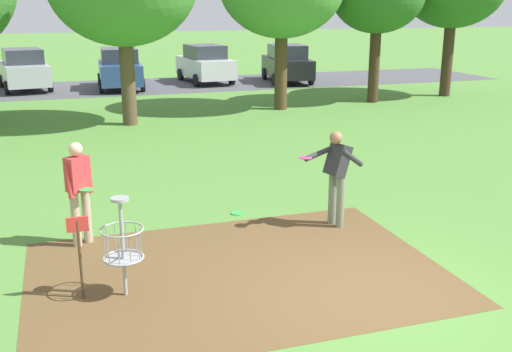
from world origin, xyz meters
TOP-DOWN VIEW (x-y plane):
  - ground_plane at (0.00, 0.00)m, footprint 160.00×160.00m
  - dirt_tee_pad at (-1.55, 1.31)m, footprint 5.96×4.22m
  - disc_golf_basket at (-3.25, 1.12)m, footprint 0.98×0.58m
  - player_foreground_watching at (-3.65, 3.15)m, footprint 0.48×0.45m
  - player_throwing at (0.65, 2.66)m, footprint 1.17×0.44m
  - frisbee_near_basket at (-0.83, 3.79)m, footprint 0.24×0.24m
  - parking_lot_strip at (0.00, 22.53)m, footprint 36.00×6.00m
  - parked_car_leftmost at (-5.27, 22.98)m, footprint 2.44×4.42m
  - parked_car_center_left at (-1.10, 22.04)m, footprint 2.13×4.28m
  - parked_car_center_right at (3.16, 22.98)m, footprint 2.27×4.35m
  - parked_car_rightmost at (7.08, 21.87)m, footprint 2.40×4.41m

SIDE VIEW (x-z plane):
  - ground_plane at x=0.00m, z-range 0.00..0.00m
  - parking_lot_strip at x=0.00m, z-range 0.00..0.01m
  - dirt_tee_pad at x=-1.55m, z-range 0.00..0.01m
  - frisbee_near_basket at x=-0.83m, z-range 0.00..0.02m
  - disc_golf_basket at x=-3.25m, z-range 0.06..1.45m
  - parked_car_leftmost at x=-5.27m, z-range 0.00..1.84m
  - parked_car_center_left at x=-1.10m, z-range 0.00..1.84m
  - parked_car_center_right at x=3.16m, z-range 0.00..1.84m
  - parked_car_rightmost at x=7.08m, z-range 0.00..1.84m
  - player_foreground_watching at x=-3.65m, z-range 0.11..1.82m
  - player_throwing at x=0.65m, z-range 0.13..1.84m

